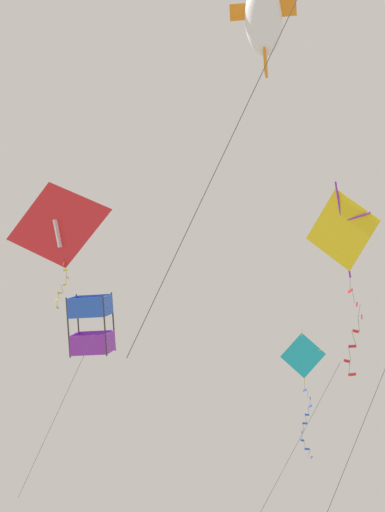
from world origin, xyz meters
TOP-DOWN VIEW (x-y plane):
  - kite_delta_far_centre at (-3.58, 6.67)m, footprint 3.61×1.66m
  - kite_diamond_upper_right at (4.58, 8.96)m, footprint 3.78×2.23m
  - kite_box_low_drifter at (-2.25, 6.91)m, footprint 2.95×2.70m
  - kite_diamond_near_left at (7.90, -0.78)m, footprint 3.61×2.21m
  - kite_fish_mid_left at (8.02, -7.66)m, footprint 3.00×2.15m

SIDE VIEW (x-z plane):
  - kite_diamond_upper_right at x=4.58m, z-range 25.52..33.17m
  - kite_diamond_near_left at x=7.90m, z-range 24.60..34.42m
  - kite_fish_mid_left at x=8.02m, z-range 27.31..33.88m
  - kite_box_low_drifter at x=-2.25m, z-range 27.24..34.17m
  - kite_delta_far_centre at x=-3.58m, z-range 32.45..36.50m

